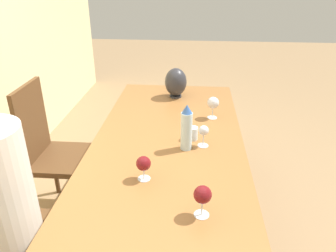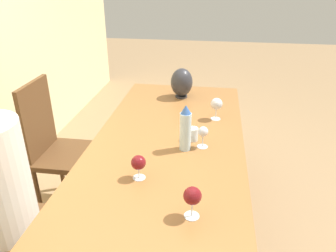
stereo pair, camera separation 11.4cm
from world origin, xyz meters
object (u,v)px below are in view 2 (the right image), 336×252
at_px(wine_glass_3, 138,163).
at_px(wine_glass_4, 192,196).
at_px(person_near, 1,196).
at_px(chair_far, 58,145).
at_px(wine_glass_2, 203,132).
at_px(water_bottle, 185,128).
at_px(water_tumbler, 193,134).
at_px(vase, 182,83).
at_px(wine_glass_1, 216,104).

xyz_separation_m(wine_glass_3, wine_glass_4, (-0.25, -0.29, 0.02)).
bearing_deg(person_near, chair_far, 6.66).
xyz_separation_m(wine_glass_3, person_near, (-0.18, 0.67, -0.15)).
bearing_deg(wine_glass_2, water_bottle, 112.10).
bearing_deg(water_tumbler, water_bottle, 162.67).
xyz_separation_m(water_bottle, wine_glass_4, (-0.58, -0.09, -0.03)).
bearing_deg(water_bottle, wine_glass_4, -171.38).
xyz_separation_m(vase, wine_glass_1, (-0.40, -0.28, -0.01)).
bearing_deg(wine_glass_2, wine_glass_1, -9.79).
bearing_deg(vase, wine_glass_1, -144.36).
relative_size(vase, wine_glass_2, 1.81).
xyz_separation_m(wine_glass_2, person_near, (-0.55, 0.98, -0.15)).
distance_m(water_bottle, person_near, 1.03).
bearing_deg(water_bottle, wine_glass_2, -67.90).
relative_size(wine_glass_2, chair_far, 0.13).
xyz_separation_m(water_bottle, person_near, (-0.50, 0.87, -0.19)).
relative_size(wine_glass_1, person_near, 0.12).
relative_size(water_tumbler, wine_glass_3, 0.64).
bearing_deg(water_bottle, water_tumbler, -17.33).
distance_m(water_bottle, wine_glass_2, 0.12).
distance_m(water_bottle, chair_far, 1.06).
xyz_separation_m(vase, chair_far, (-0.57, 0.85, -0.34)).
height_order(water_tumbler, vase, vase).
bearing_deg(chair_far, vase, -56.10).
distance_m(wine_glass_2, person_near, 1.13).
height_order(wine_glass_2, chair_far, chair_far).
relative_size(water_tumbler, vase, 0.34).
height_order(water_tumbler, wine_glass_2, wine_glass_2).
xyz_separation_m(wine_glass_4, chair_far, (0.85, 1.05, -0.32)).
relative_size(wine_glass_2, wine_glass_3, 1.03).
relative_size(water_bottle, wine_glass_2, 2.10).
distance_m(wine_glass_1, chair_far, 1.20).
bearing_deg(person_near, wine_glass_4, -94.24).
bearing_deg(wine_glass_4, water_tumbler, 4.15).
bearing_deg(person_near, water_tumbler, -55.64).
distance_m(water_bottle, wine_glass_4, 0.58).
relative_size(vase, person_near, 0.19).
bearing_deg(wine_glass_1, chair_far, 98.83).
height_order(wine_glass_1, person_near, person_near).
relative_size(vase, chair_far, 0.24).
relative_size(wine_glass_1, wine_glass_4, 1.05).
bearing_deg(wine_glass_2, water_tumbler, 39.79).
bearing_deg(wine_glass_3, water_tumbler, -28.19).
distance_m(water_tumbler, wine_glass_2, 0.11).
bearing_deg(wine_glass_1, person_near, 132.50).
height_order(water_bottle, person_near, person_near).
relative_size(wine_glass_1, wine_glass_2, 1.18).
height_order(vase, wine_glass_2, vase).
xyz_separation_m(wine_glass_4, person_near, (0.07, 0.96, -0.16)).
height_order(wine_glass_2, person_near, person_near).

